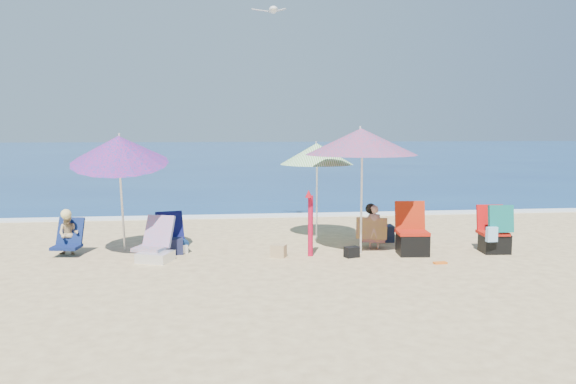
{
  "coord_description": "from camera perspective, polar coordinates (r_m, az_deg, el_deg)",
  "views": [
    {
      "loc": [
        -1.57,
        -9.65,
        2.3
      ],
      "look_at": [
        -0.3,
        1.0,
        1.1
      ],
      "focal_mm": 35.69,
      "sensor_mm": 36.0,
      "label": 1
    }
  ],
  "objects": [
    {
      "name": "umbrella_striped",
      "position": [
        11.82,
        2.87,
        3.81
      ],
      "size": [
        1.91,
        1.91,
        2.03
      ],
      "color": "white",
      "rests_on": "ground"
    },
    {
      "name": "orange_item",
      "position": [
        10.15,
        14.92,
        -6.84
      ],
      "size": [
        0.24,
        0.13,
        0.03
      ],
      "color": "orange",
      "rests_on": "ground"
    },
    {
      "name": "bag_navy_a",
      "position": [
        10.75,
        -11.42,
        -5.3
      ],
      "size": [
        0.39,
        0.3,
        0.29
      ],
      "color": "#1A1E3B",
      "rests_on": "ground"
    },
    {
      "name": "umbrella_blue",
      "position": [
        10.57,
        -16.47,
        4.08
      ],
      "size": [
        1.78,
        1.85,
        2.35
      ],
      "color": "white",
      "rests_on": "ground"
    },
    {
      "name": "camp_chair_right",
      "position": [
        11.26,
        19.9,
        -4.07
      ],
      "size": [
        0.57,
        0.63,
        0.92
      ],
      "color": "#A5160B",
      "rests_on": "ground"
    },
    {
      "name": "foam",
      "position": [
        15.0,
        -0.71,
        -2.35
      ],
      "size": [
        120.0,
        0.5,
        0.04
      ],
      "color": "white",
      "rests_on": "ground"
    },
    {
      "name": "bag_tan",
      "position": [
        10.3,
        -0.96,
        -5.89
      ],
      "size": [
        0.31,
        0.28,
        0.22
      ],
      "color": "tan",
      "rests_on": "ground"
    },
    {
      "name": "bag_navy_b",
      "position": [
        11.84,
        9.35,
        -4.08
      ],
      "size": [
        0.46,
        0.36,
        0.33
      ],
      "color": "#1A243A",
      "rests_on": "ground"
    },
    {
      "name": "seagull",
      "position": [
        12.63,
        -1.52,
        17.68
      ],
      "size": [
        0.75,
        0.52,
        0.14
      ],
      "color": "silver"
    },
    {
      "name": "furled_umbrella",
      "position": [
        10.27,
        2.22,
        -2.77
      ],
      "size": [
        0.17,
        0.22,
        1.21
      ],
      "color": "#B60D2C",
      "rests_on": "ground"
    },
    {
      "name": "sea",
      "position": [
        54.72,
        -5.16,
        3.91
      ],
      "size": [
        120.0,
        80.0,
        0.12
      ],
      "color": "navy",
      "rests_on": "ground"
    },
    {
      "name": "bag_black_b",
      "position": [
        10.34,
        6.36,
        -5.96
      ],
      "size": [
        0.29,
        0.24,
        0.19
      ],
      "color": "black",
      "rests_on": "ground"
    },
    {
      "name": "ground",
      "position": [
        10.04,
        2.39,
        -6.86
      ],
      "size": [
        120.0,
        120.0,
        0.0
      ],
      "color": "#D8BC84",
      "rests_on": "ground"
    },
    {
      "name": "chair_rainbow",
      "position": [
        10.33,
        -13.09,
        -5.52
      ],
      "size": [
        0.77,
        0.9,
        0.75
      ],
      "color": "#D95C4C",
      "rests_on": "ground"
    },
    {
      "name": "chair_navy",
      "position": [
        10.97,
        -11.53,
        -4.83
      ],
      "size": [
        0.66,
        0.75,
        0.72
      ],
      "color": "#0C2346",
      "rests_on": "ground"
    },
    {
      "name": "person_left",
      "position": [
        11.16,
        -21.03,
        -3.91
      ],
      "size": [
        0.53,
        0.6,
        0.85
      ],
      "color": "tan",
      "rests_on": "ground"
    },
    {
      "name": "bag_black_a",
      "position": [
        11.39,
        -12.01,
        -4.84
      ],
      "size": [
        0.33,
        0.26,
        0.22
      ],
      "color": "black",
      "rests_on": "ground"
    },
    {
      "name": "person_center",
      "position": [
        11.06,
        8.45,
        -3.49
      ],
      "size": [
        0.65,
        0.55,
        0.86
      ],
      "color": "#A97865",
      "rests_on": "ground"
    },
    {
      "name": "camp_chair_left",
      "position": [
        10.72,
        12.27,
        -4.59
      ],
      "size": [
        0.6,
        0.6,
        0.96
      ],
      "color": "#AC1A0C",
      "rests_on": "ground"
    },
    {
      "name": "umbrella_turquoise",
      "position": [
        10.48,
        7.3,
        5.0
      ],
      "size": [
        2.26,
        2.26,
        2.34
      ],
      "color": "white",
      "rests_on": "ground"
    }
  ]
}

